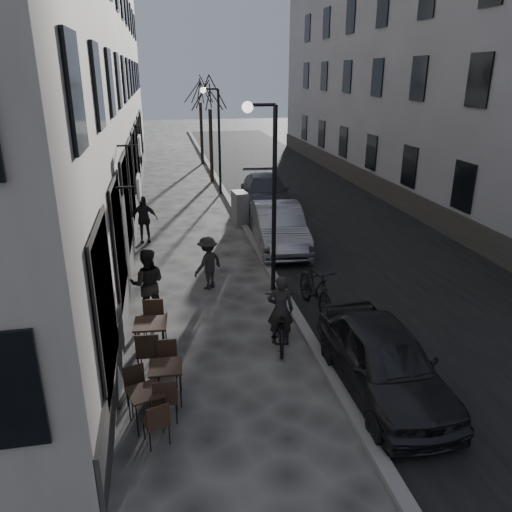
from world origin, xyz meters
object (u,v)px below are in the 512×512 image
object	(u,v)px
pedestrian_far	(144,219)
car_near	(384,360)
tree_near	(210,94)
car_mid	(279,226)
utility_cabinet	(240,209)
bicycle	(280,323)
streetlamp_near	(268,179)
bistro_set_b	(166,379)
streetlamp_far	(215,129)
car_far	(266,192)
pedestrian_near	(148,284)
bistro_set_a	(146,404)
moped	(316,288)
tree_far	(200,90)
pedestrian_mid	(208,263)
bistro_set_c	(151,336)
sign_board	(113,379)

from	to	relation	value
pedestrian_far	car_near	distance (m)	11.02
tree_near	car_mid	world-z (taller)	tree_near
utility_cabinet	bicycle	size ratio (longest dim) A/B	0.71
streetlamp_near	car_near	world-z (taller)	streetlamp_near
bistro_set_b	car_near	size ratio (longest dim) A/B	0.37
bistro_set_b	utility_cabinet	world-z (taller)	utility_cabinet
car_mid	streetlamp_far	bearing A→B (deg)	102.11
utility_cabinet	streetlamp_far	bearing A→B (deg)	87.00
bistro_set_b	car_far	size ratio (longest dim) A/B	0.30
streetlamp_near	pedestrian_near	size ratio (longest dim) A/B	2.83
bistro_set_a	pedestrian_near	size ratio (longest dim) A/B	0.79
streetlamp_near	bicycle	bearing A→B (deg)	-96.23
moped	tree_far	bearing A→B (deg)	86.55
pedestrian_near	car_near	world-z (taller)	pedestrian_near
tree_near	pedestrian_mid	size ratio (longest dim) A/B	3.74
bistro_set_a	pedestrian_near	world-z (taller)	pedestrian_near
pedestrian_mid	car_near	world-z (taller)	pedestrian_mid
bistro_set_a	bistro_set_c	xyz separation A→B (m)	(0.08, 2.21, 0.09)
streetlamp_near	car_mid	distance (m)	4.50
utility_cabinet	tree_near	bearing A→B (deg)	85.54
streetlamp_near	streetlamp_far	xyz separation A→B (m)	(0.00, 12.00, 0.00)
tree_far	utility_cabinet	distance (m)	15.09
bistro_set_c	car_near	world-z (taller)	car_near
tree_near	moped	xyz separation A→B (m)	(0.87, -16.45, -4.03)
tree_near	pedestrian_far	bearing A→B (deg)	-109.31
bistro_set_b	pedestrian_mid	bearing A→B (deg)	78.13
tree_far	car_mid	bearing A→B (deg)	-86.38
pedestrian_mid	car_far	world-z (taller)	pedestrian_mid
bistro_set_c	car_mid	xyz separation A→B (m)	(4.31, 6.54, 0.23)
car_near	utility_cabinet	bearing A→B (deg)	94.19
streetlamp_far	bistro_set_a	world-z (taller)	streetlamp_far
tree_far	moped	size ratio (longest dim) A/B	2.71
car_near	streetlamp_far	bearing A→B (deg)	93.64
bistro_set_c	sign_board	xyz separation A→B (m)	(-0.70, -1.35, -0.07)
tree_near	utility_cabinet	xyz separation A→B (m)	(0.20, -8.55, -3.99)
tree_far	bistro_set_a	xyz separation A→B (m)	(-3.29, -26.15, -4.24)
pedestrian_mid	bistro_set_c	bearing A→B (deg)	24.81
streetlamp_far	pedestrian_mid	bearing A→B (deg)	-97.85
streetlamp_far	bistro_set_b	world-z (taller)	streetlamp_far
streetlamp_far	bicycle	world-z (taller)	streetlamp_far
bistro_set_c	pedestrian_far	xyz separation A→B (m)	(-0.29, 7.95, 0.33)
streetlamp_near	tree_far	world-z (taller)	tree_far
streetlamp_far	moped	bearing A→B (deg)	-86.01
streetlamp_near	car_mid	world-z (taller)	streetlamp_near
streetlamp_far	bicycle	bearing A→B (deg)	-91.20
sign_board	moped	distance (m)	5.56
tree_near	bicycle	size ratio (longest dim) A/B	3.01
sign_board	pedestrian_near	world-z (taller)	pedestrian_near
utility_cabinet	car_near	xyz separation A→B (m)	(0.90, -11.45, 0.01)
pedestrian_mid	streetlamp_far	bearing A→B (deg)	-138.70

